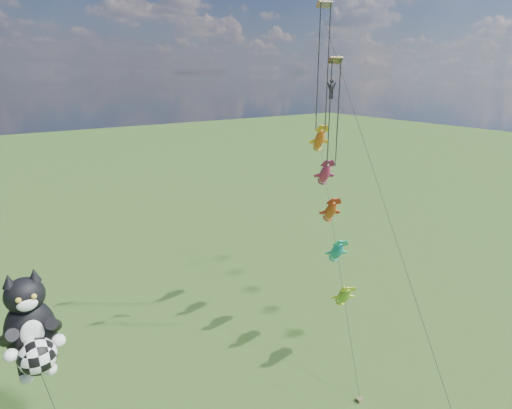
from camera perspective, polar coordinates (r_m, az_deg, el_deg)
cat_kite_rig at (r=21.41m, az=-27.79°, el=-14.56°), size 2.60×4.13×11.46m
fish_windsock_rig at (r=32.38m, az=9.92°, el=-0.93°), size 7.92×13.98×16.78m
parafoil_rig at (r=31.37m, az=10.41°, el=15.22°), size 4.81×17.17×24.24m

